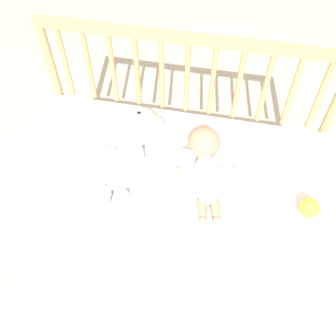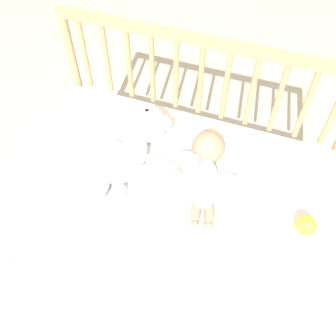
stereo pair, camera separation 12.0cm
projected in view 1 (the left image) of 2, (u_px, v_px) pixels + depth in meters
The scene contains 7 objects.
ground_plane at pixel (168, 241), 1.80m from camera, with size 12.00×12.00×0.00m, color #C6B293.
crib_mattress at pixel (168, 213), 1.59m from camera, with size 1.20×0.70×0.52m.
crib_rail at pixel (186, 90), 1.53m from camera, with size 1.20×0.04×0.88m.
blanket at pixel (160, 177), 1.38m from camera, with size 0.81×0.56×0.01m.
teddy_bear at pixel (132, 148), 1.40m from camera, with size 0.30×0.46×0.15m.
baby at pixel (205, 163), 1.37m from camera, with size 0.25×0.38×0.13m.
toy_ball at pixel (310, 208), 1.27m from camera, with size 0.07×0.07×0.07m.
Camera 1 is at (0.16, -0.81, 1.64)m, focal length 40.00 mm.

